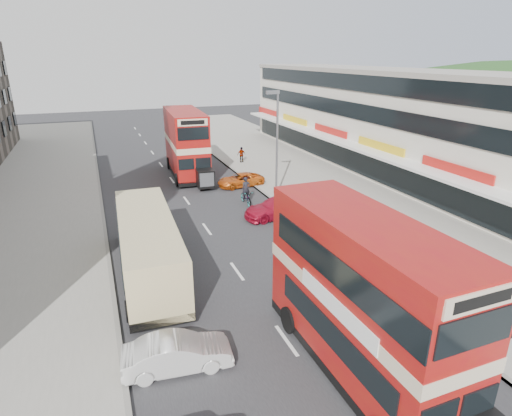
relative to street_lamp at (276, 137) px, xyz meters
name	(u,v)px	position (x,y,z in m)	size (l,w,h in m)	color
ground	(311,374)	(-6.52, -18.00, -4.78)	(160.00, 160.00, 0.00)	#28282B
road_surface	(187,201)	(-6.52, 2.00, -4.78)	(12.00, 90.00, 0.01)	#28282B
pavement_right	(324,183)	(5.48, 2.00, -4.71)	(12.00, 90.00, 0.15)	gray
pavement_left	(9,221)	(-18.52, 2.00, -4.71)	(12.00, 90.00, 0.15)	gray
kerb_left	(102,210)	(-12.62, 2.00, -4.71)	(0.20, 90.00, 0.16)	gray
kerb_right	(261,191)	(-0.42, 2.00, -4.71)	(0.20, 90.00, 0.16)	gray
commercial_row	(391,121)	(13.42, 4.00, -0.09)	(9.90, 46.20, 9.30)	beige
street_lamp	(276,137)	(0.00, 0.00, 0.00)	(1.00, 0.20, 8.12)	slate
bus_main	(363,297)	(-4.82, -18.25, -1.91)	(2.82, 9.93, 5.46)	black
bus_second	(186,143)	(-4.82, 9.18, -1.80)	(3.39, 10.44, 5.67)	black
coach	(148,244)	(-10.69, -8.54, -3.17)	(3.06, 10.45, 2.75)	black
car_left_front	(177,353)	(-10.77, -16.00, -4.15)	(1.34, 3.83, 1.26)	silver
car_right_a	(278,207)	(-1.37, -3.63, -4.09)	(1.96, 4.82, 1.40)	#AB112A
car_right_b	(241,180)	(-1.42, 4.05, -4.24)	(1.82, 3.94, 1.10)	#D75F15
pedestrian_near	(334,206)	(1.95, -5.43, -3.80)	(0.62, 0.42, 1.68)	gray
pedestrian_far	(241,155)	(1.28, 11.55, -3.86)	(0.90, 0.38, 1.54)	gray
cyclist	(246,195)	(-2.53, -0.39, -4.10)	(0.72, 1.98, 2.07)	gray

